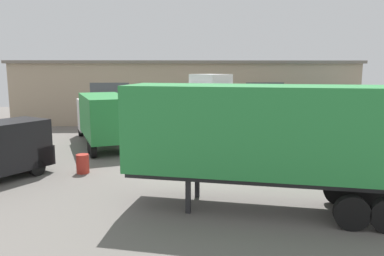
{
  "coord_description": "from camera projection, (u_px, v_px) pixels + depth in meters",
  "views": [
    {
      "loc": [
        -0.88,
        -17.1,
        4.82
      ],
      "look_at": [
        -0.1,
        2.8,
        1.6
      ],
      "focal_mm": 35.0,
      "sensor_mm": 36.0,
      "label": 1
    }
  ],
  "objects": [
    {
      "name": "container_trailer_green",
      "position": [
        264.0,
        133.0,
        12.43
      ],
      "size": [
        9.41,
        4.62,
        4.25
      ],
      "rotation": [
        0.0,
        0.0,
        2.9
      ],
      "color": "#28843D",
      "rests_on": "ground_plane"
    },
    {
      "name": "box_truck_orange",
      "position": [
        336.0,
        111.0,
        25.28
      ],
      "size": [
        6.08,
        8.0,
        3.41
      ],
      "rotation": [
        0.0,
        0.0,
        -2.11
      ],
      "color": "orange",
      "rests_on": "ground_plane"
    },
    {
      "name": "tractor_unit_white",
      "position": [
        213.0,
        112.0,
        23.01
      ],
      "size": [
        6.35,
        5.72,
        4.43
      ],
      "rotation": [
        0.0,
        0.0,
        -2.48
      ],
      "color": "silver",
      "rests_on": "ground_plane"
    },
    {
      "name": "box_truck_white",
      "position": [
        103.0,
        116.0,
        23.41
      ],
      "size": [
        4.94,
        8.42,
        3.17
      ],
      "rotation": [
        0.0,
        0.0,
        1.91
      ],
      "color": "silver",
      "rests_on": "ground_plane"
    },
    {
      "name": "oil_drum",
      "position": [
        83.0,
        164.0,
        17.24
      ],
      "size": [
        0.58,
        0.58,
        0.88
      ],
      "color": "#B22D23",
      "rests_on": "ground_plane"
    },
    {
      "name": "ground_plane",
      "position": [
        196.0,
        171.0,
        17.68
      ],
      "size": [
        60.0,
        60.0,
        0.0
      ],
      "primitive_type": "plane",
      "color": "slate"
    },
    {
      "name": "warehouse_building",
      "position": [
        186.0,
        90.0,
        35.53
      ],
      "size": [
        29.82,
        9.58,
        5.41
      ],
      "color": "tan",
      "rests_on": "ground_plane"
    }
  ]
}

